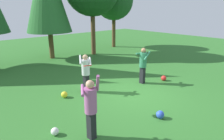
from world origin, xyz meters
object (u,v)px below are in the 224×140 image
person_thrower (91,105)px  frisbee (87,66)px  ball_blue (160,115)px  ball_white (55,131)px  ball_yellow (64,95)px  tree_far_right (114,1)px  person_catcher (86,70)px  ball_red (164,78)px  person_bystander (143,63)px

person_thrower → frisbee: (0.81, 1.24, 0.67)m
ball_blue → ball_white: ball_blue is taller
person_thrower → ball_yellow: person_thrower is taller
ball_white → tree_far_right: 14.59m
person_catcher → ball_white: (-2.53, -1.99, -0.87)m
ball_white → ball_yellow: size_ratio=0.89×
ball_red → frisbee: bearing=-178.8°
frisbee → ball_yellow: 2.31m
ball_white → ball_yellow: bearing=54.3°
tree_far_right → frisbee: bearing=-136.8°
ball_white → frisbee: bearing=15.1°
ball_red → ball_white: (-6.23, -0.51, -0.02)m
ball_blue → ball_yellow: bearing=113.0°
person_thrower → ball_red: 5.76m
person_catcher → ball_yellow: size_ratio=6.39×
ball_yellow → person_catcher: bearing=-5.7°
person_thrower → ball_blue: person_thrower is taller
person_catcher → ball_red: person_catcher is taller
person_thrower → person_bystander: 4.83m
frisbee → ball_yellow: size_ratio=1.33×
ball_white → tree_far_right: tree_far_right is taller
ball_yellow → ball_red: bearing=-18.5°
person_catcher → ball_yellow: person_catcher is taller
person_thrower → person_catcher: (1.83, 2.82, -0.05)m
person_catcher → tree_far_right: tree_far_right is taller
frisbee → ball_blue: (1.51, -1.91, -1.58)m
person_thrower → ball_red: person_thrower is taller
person_bystander → frisbee: frisbee is taller
tree_far_right → person_catcher: bearing=-139.2°
person_thrower → tree_far_right: size_ratio=0.33×
ball_blue → ball_yellow: size_ratio=1.04×
person_thrower → person_bystander: (4.46, 1.85, -0.00)m
person_thrower → ball_white: person_thrower is taller
person_catcher → tree_far_right: bearing=163.5°
person_bystander → tree_far_right: 10.24m
person_thrower → tree_far_right: bearing=-12.0°
person_thrower → person_catcher: bearing=0.4°
person_bystander → frisbee: size_ratio=5.04×
frisbee → ball_white: 2.24m
person_catcher → person_bystander: 2.80m
person_catcher → tree_far_right: size_ratio=0.28×
ball_white → person_bystander: bearing=11.2°
ball_red → ball_white: 6.25m
person_bystander → ball_yellow: bearing=-25.9°
person_catcher → frisbee: bearing=0.0°
ball_yellow → tree_far_right: (9.21, 6.97, 3.99)m
ball_blue → person_thrower: bearing=163.8°
person_thrower → person_catcher: person_thrower is taller
person_catcher → person_bystander: (2.63, -0.97, 0.05)m
person_thrower → ball_red: (5.53, 1.34, -0.91)m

